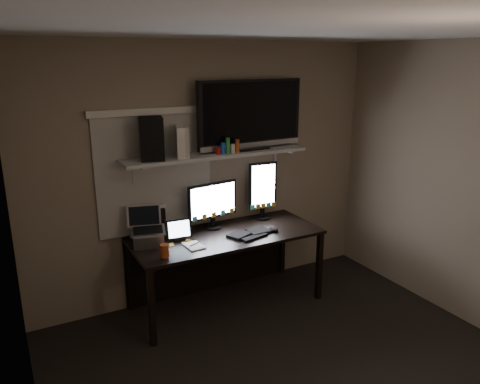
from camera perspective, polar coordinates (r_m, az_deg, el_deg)
ceiling at (r=2.94m, az=11.22°, el=18.94°), size 3.60×3.60×0.00m
back_wall at (r=4.61m, az=-3.82°, el=2.37°), size 3.60×0.00×3.60m
left_wall at (r=2.53m, az=-24.85°, el=-10.93°), size 0.00×3.60×3.60m
window_blinds at (r=4.40m, az=-10.29°, el=2.14°), size 1.10×0.02×1.10m
desk at (r=4.61m, az=-2.35°, el=-6.72°), size 1.80×0.75×0.73m
wall_shelf at (r=4.41m, az=-2.93°, el=4.62°), size 1.80×0.35×0.03m
monitor_landscape at (r=4.53m, az=-3.36°, el=-1.63°), size 0.54×0.13×0.47m
monitor_portrait at (r=4.79m, az=2.78°, el=0.20°), size 0.31×0.08×0.60m
keyboard at (r=4.44m, az=1.09°, el=-5.03°), size 0.45×0.26×0.03m
mouse at (r=4.52m, az=4.15°, el=-4.55°), size 0.08×0.12×0.04m
notepad at (r=4.18m, az=-5.63°, el=-6.56°), size 0.16×0.21×0.01m
tablet at (r=4.29m, az=-7.52°, el=-4.61°), size 0.24×0.12×0.20m
file_sorter at (r=4.46m, az=-10.51°, el=-3.50°), size 0.22×0.12×0.27m
laptop at (r=4.21m, az=-11.18°, el=-4.23°), size 0.36×0.32×0.34m
cup at (r=3.98m, az=-9.18°, el=-7.09°), size 0.10×0.10×0.11m
sticky_notes at (r=4.19m, az=-7.38°, el=-6.64°), size 0.35×0.29×0.00m
tv at (r=4.54m, az=1.28°, el=9.41°), size 1.12×0.25×0.67m
game_console at (r=4.23m, az=-7.29°, el=6.11°), size 0.13×0.24×0.27m
speaker at (r=4.15m, az=-10.73°, el=6.42°), size 0.26×0.29×0.37m
bottles at (r=4.35m, az=-1.49°, el=5.71°), size 0.25×0.09×0.15m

